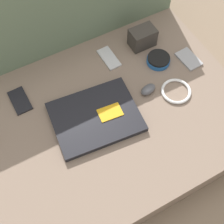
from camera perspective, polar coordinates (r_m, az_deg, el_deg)
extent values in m
plane|color=#7A6651|center=(1.32, 0.00, -3.19)|extent=(8.00, 8.00, 0.00)
cube|color=#7A6656|center=(1.27, 0.00, -1.89)|extent=(1.05, 0.77, 0.13)
cube|color=#60755B|center=(1.41, -9.97, 17.27)|extent=(1.05, 0.20, 0.48)
cube|color=black|center=(1.19, -3.04, -0.91)|extent=(0.35, 0.29, 0.02)
cube|color=orange|center=(1.19, -0.28, -0.17)|extent=(0.10, 0.07, 0.00)
ellipsoid|color=#4C4C51|center=(1.26, 6.64, 4.12)|extent=(0.08, 0.05, 0.03)
cylinder|color=#1E569E|center=(1.36, 8.45, 9.31)|extent=(0.10, 0.10, 0.02)
cylinder|color=black|center=(1.35, 8.54, 9.73)|extent=(0.10, 0.10, 0.01)
cube|color=black|center=(1.29, -16.50, 2.01)|extent=(0.07, 0.12, 0.01)
cube|color=#B7B7BC|center=(1.36, -0.56, 9.83)|extent=(0.06, 0.12, 0.01)
cube|color=#99999E|center=(1.40, 13.84, 9.39)|extent=(0.08, 0.11, 0.01)
cube|color=#38332D|center=(1.40, 5.57, 13.42)|extent=(0.11, 0.07, 0.09)
torus|color=white|center=(1.29, 11.64, 3.76)|extent=(0.12, 0.12, 0.01)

